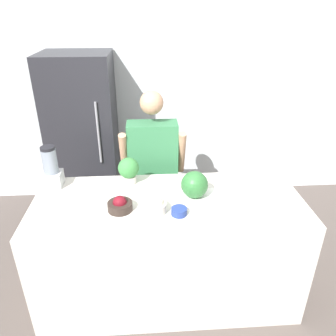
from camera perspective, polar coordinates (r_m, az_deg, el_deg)
name	(u,v)px	position (r m, az deg, el deg)	size (l,w,h in m)	color
ground_plane	(172,332)	(2.83, 0.70, -26.65)	(14.00, 14.00, 0.00)	#564C47
wall_back	(158,95)	(3.96, -1.69, 12.66)	(8.00, 0.06, 2.60)	silver
counter_island	(168,248)	(2.76, 0.06, -13.83)	(2.05, 0.83, 0.94)	beige
refrigerator	(84,138)	(3.79, -14.37, 5.03)	(0.71, 0.67, 1.83)	#232328
person	(153,173)	(3.15, -2.59, -0.84)	(0.60, 0.26, 1.60)	gray
cutting_board	(198,198)	(2.50, 5.20, -5.23)	(0.36, 0.26, 0.01)	white
watermelon	(195,185)	(2.46, 4.64, -2.90)	(0.21, 0.21, 0.21)	#2D6B33
bowl_cherries	(120,205)	(2.38, -8.37, -6.38)	(0.18, 0.18, 0.11)	#2D231E
bowl_cream	(155,206)	(2.32, -2.26, -6.58)	(0.16, 0.16, 0.13)	beige
bowl_small_blue	(179,211)	(2.31, 1.95, -7.55)	(0.11, 0.11, 0.05)	navy
blender	(51,169)	(2.76, -19.69, -0.19)	(0.15, 0.15, 0.34)	#B7B7BC
potted_plant	(129,170)	(2.67, -6.87, -0.29)	(0.17, 0.17, 0.22)	beige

